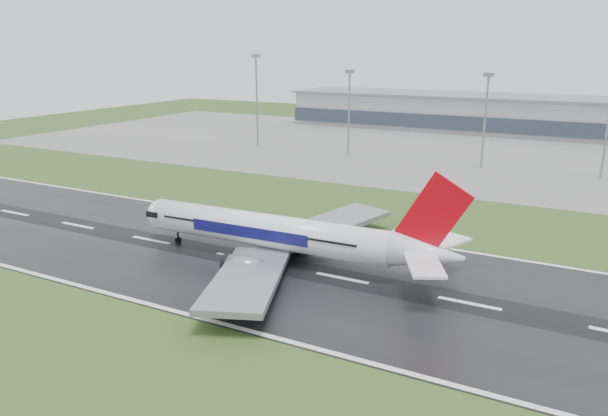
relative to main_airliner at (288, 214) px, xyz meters
The scene contains 9 objects.
ground 32.35m from the main_airliner, ahead, with size 520.00×520.00×0.00m, color #2B471A.
runway 32.34m from the main_airliner, ahead, with size 400.00×45.00×0.10m, color black.
apron 127.19m from the main_airliner, 75.83° to the left, with size 400.00×130.00×0.08m, color slate.
terminal 185.65m from the main_airliner, 80.37° to the left, with size 240.00×36.00×15.00m, color #8F919A.
main_airliner is the anchor object (origin of this frame).
floodmast_0 119.71m from the main_airliner, 124.87° to the left, with size 0.64×0.64×32.29m, color gray.
floodmast_1 103.16m from the main_airliner, 107.96° to the left, with size 0.64×0.64×27.51m, color gray.
floodmast_2 98.97m from the main_airliner, 82.59° to the left, with size 0.64×0.64×27.35m, color gray.
floodmast_3 108.31m from the main_airliner, 65.06° to the left, with size 0.64×0.64×30.91m, color gray.
Camera 1 is at (14.25, -77.62, 35.41)m, focal length 33.73 mm.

